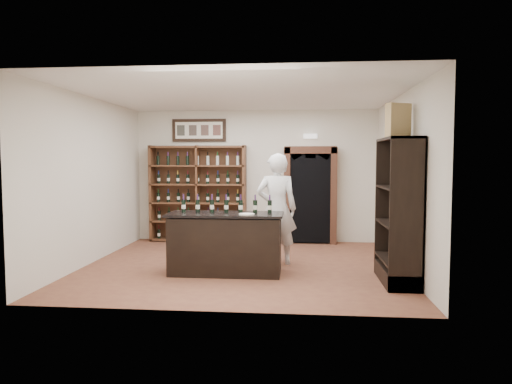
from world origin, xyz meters
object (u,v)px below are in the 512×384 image
shopkeeper (277,209)px  tasting_counter (226,244)px  side_cabinet (400,233)px  wine_crate (398,121)px  counter_bottle_0 (184,206)px  wine_shelf (198,194)px

shopkeeper → tasting_counter: bearing=40.7°
side_cabinet → wine_crate: wine_crate is taller
side_cabinet → shopkeeper: side_cabinet is taller
side_cabinet → counter_bottle_0: bearing=173.6°
wine_shelf → side_cabinet: size_ratio=1.00×
shopkeeper → wine_crate: (1.89, -0.96, 1.47)m
counter_bottle_0 → tasting_counter: bearing=-7.0°
shopkeeper → wine_crate: size_ratio=3.78×
counter_bottle_0 → shopkeeper: 1.68m
wine_shelf → wine_crate: size_ratio=4.19×
wine_shelf → counter_bottle_0: 2.87m
wine_shelf → shopkeeper: size_ratio=1.11×
side_cabinet → wine_crate: size_ratio=4.19×
tasting_counter → side_cabinet: (2.72, -0.30, 0.26)m
wine_crate → tasting_counter: bearing=151.6°
tasting_counter → counter_bottle_0: counter_bottle_0 is taller
counter_bottle_0 → wine_crate: size_ratio=0.57×
wine_shelf → counter_bottle_0: (0.38, -2.85, 0.01)m
tasting_counter → counter_bottle_0: 0.95m
counter_bottle_0 → shopkeeper: shopkeeper is taller
counter_bottle_0 → shopkeeper: size_ratio=0.15×
side_cabinet → shopkeeper: 2.23m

